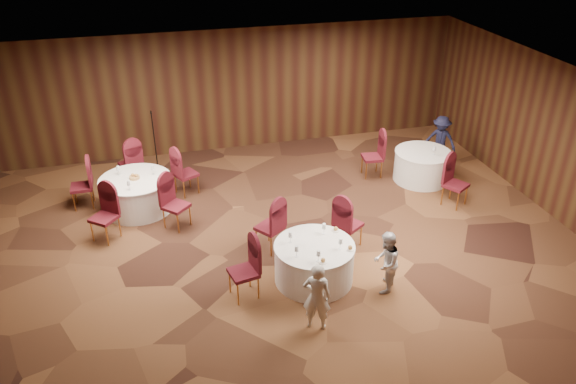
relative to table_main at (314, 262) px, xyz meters
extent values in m
plane|color=black|center=(-0.32, 1.18, -0.38)|extent=(12.00, 12.00, 0.00)
plane|color=silver|center=(-0.32, 1.18, 2.82)|extent=(12.00, 12.00, 0.00)
plane|color=black|center=(-0.32, 6.18, 1.22)|extent=(12.00, 0.00, 12.00)
plane|color=black|center=(-0.32, -3.82, 1.22)|extent=(12.00, 0.00, 12.00)
plane|color=black|center=(5.68, 1.18, 1.22)|extent=(0.00, 10.00, 10.00)
cylinder|color=silver|center=(0.00, 0.00, -0.02)|extent=(1.42, 1.42, 0.72)
cylinder|color=silver|center=(0.00, 0.00, 0.35)|extent=(1.45, 1.45, 0.03)
cylinder|color=silver|center=(-3.01, 3.45, -0.02)|extent=(1.53, 1.53, 0.72)
cylinder|color=silver|center=(-3.01, 3.45, 0.35)|extent=(1.56, 1.56, 0.03)
cylinder|color=silver|center=(3.68, 3.10, -0.02)|extent=(1.32, 1.32, 0.72)
cylinder|color=silver|center=(3.68, 3.10, 0.35)|extent=(1.35, 1.35, 0.03)
cylinder|color=silver|center=(0.40, -0.21, 0.37)|extent=(0.06, 0.06, 0.01)
cylinder|color=silver|center=(0.40, -0.21, 0.43)|extent=(0.01, 0.01, 0.11)
cone|color=silver|center=(0.40, -0.21, 0.53)|extent=(0.08, 0.08, 0.10)
cylinder|color=silver|center=(-0.40, -0.24, 0.37)|extent=(0.06, 0.06, 0.01)
cylinder|color=silver|center=(-0.40, -0.24, 0.43)|extent=(0.01, 0.01, 0.11)
cone|color=silver|center=(-0.40, -0.24, 0.53)|extent=(0.08, 0.08, 0.10)
cylinder|color=silver|center=(-0.39, 0.21, 0.37)|extent=(0.06, 0.06, 0.01)
cylinder|color=silver|center=(-0.39, 0.21, 0.43)|extent=(0.01, 0.01, 0.11)
cone|color=silver|center=(-0.39, 0.21, 0.53)|extent=(0.08, 0.08, 0.10)
cylinder|color=silver|center=(-0.08, -0.46, 0.37)|extent=(0.06, 0.06, 0.01)
cylinder|color=silver|center=(-0.08, -0.46, 0.43)|extent=(0.01, 0.01, 0.11)
cone|color=silver|center=(-0.08, -0.46, 0.53)|extent=(0.08, 0.08, 0.10)
cylinder|color=silver|center=(0.28, 0.32, 0.37)|extent=(0.06, 0.06, 0.01)
cylinder|color=silver|center=(0.28, 0.32, 0.43)|extent=(0.01, 0.01, 0.11)
cone|color=silver|center=(0.28, 0.32, 0.53)|extent=(0.08, 0.08, 0.10)
cylinder|color=white|center=(-0.01, -0.52, 0.37)|extent=(0.15, 0.15, 0.01)
sphere|color=#9E6B33|center=(-0.01, -0.52, 0.41)|extent=(0.08, 0.08, 0.08)
cylinder|color=white|center=(0.56, -0.28, 0.37)|extent=(0.15, 0.15, 0.01)
sphere|color=#9E6B33|center=(0.56, -0.28, 0.41)|extent=(0.08, 0.08, 0.08)
cylinder|color=white|center=(0.52, 0.36, 0.37)|extent=(0.15, 0.15, 0.01)
sphere|color=#9E6B33|center=(0.52, 0.36, 0.41)|extent=(0.08, 0.08, 0.08)
cylinder|color=silver|center=(-2.61, 3.56, 0.37)|extent=(0.06, 0.06, 0.01)
cylinder|color=silver|center=(-2.61, 3.56, 0.43)|extent=(0.01, 0.01, 0.11)
cone|color=silver|center=(-2.61, 3.56, 0.53)|extent=(0.08, 0.08, 0.10)
cylinder|color=silver|center=(-3.33, 3.72, 0.37)|extent=(0.06, 0.06, 0.01)
cylinder|color=silver|center=(-3.33, 3.72, 0.43)|extent=(0.01, 0.01, 0.11)
cone|color=silver|center=(-3.33, 3.72, 0.53)|extent=(0.08, 0.08, 0.10)
cylinder|color=silver|center=(-3.12, 2.95, 0.37)|extent=(0.06, 0.06, 0.01)
cylinder|color=silver|center=(-3.12, 2.95, 0.43)|extent=(0.01, 0.01, 0.11)
cone|color=silver|center=(-3.12, 2.95, 0.53)|extent=(0.08, 0.08, 0.10)
cylinder|color=#98623D|center=(-3.01, 3.45, 0.39)|extent=(0.22, 0.22, 0.06)
sphere|color=#9E6B33|center=(-3.04, 3.47, 0.45)|extent=(0.07, 0.07, 0.07)
sphere|color=#9E6B33|center=(-2.97, 3.43, 0.45)|extent=(0.07, 0.07, 0.07)
cylinder|color=silver|center=(3.84, 2.89, 0.37)|extent=(0.06, 0.06, 0.01)
cylinder|color=silver|center=(3.84, 2.89, 0.43)|extent=(0.01, 0.01, 0.11)
cone|color=silver|center=(3.84, 2.89, 0.53)|extent=(0.08, 0.08, 0.10)
cylinder|color=black|center=(-2.48, 5.40, -0.37)|extent=(0.24, 0.24, 0.02)
cylinder|color=black|center=(-2.48, 5.40, 0.39)|extent=(0.02, 0.02, 1.48)
cylinder|color=black|center=(-2.48, 5.45, 1.10)|extent=(0.04, 0.12, 0.04)
imported|color=silver|center=(-0.33, -1.21, 0.24)|extent=(0.53, 0.46, 1.24)
imported|color=silver|center=(1.11, -0.60, 0.21)|extent=(0.69, 0.72, 1.17)
imported|color=black|center=(4.55, 3.86, 0.26)|extent=(0.92, 0.90, 1.27)
camera|label=1|loc=(-2.56, -7.82, 5.97)|focal=35.00mm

